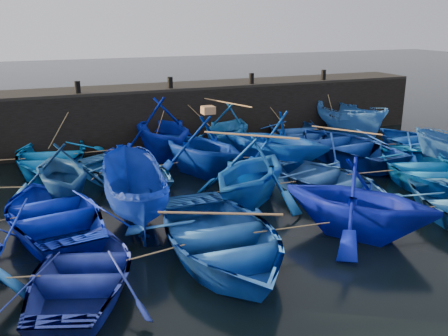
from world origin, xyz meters
name	(u,v)px	position (x,y,z in m)	size (l,w,h in m)	color
ground	(265,221)	(0.00, 0.00, 0.00)	(120.00, 120.00, 0.00)	black
quay_wall	(166,115)	(0.00, 10.50, 1.25)	(26.00, 2.50, 2.50)	black
quay_top	(165,87)	(0.00, 10.50, 2.56)	(26.00, 2.50, 0.12)	black
bollard_1	(78,87)	(-4.00, 9.60, 2.87)	(0.24, 0.24, 0.50)	black
bollard_2	(170,83)	(0.00, 9.60, 2.87)	(0.24, 0.24, 0.50)	black
bollard_3	(251,78)	(4.00, 9.60, 2.87)	(0.24, 0.24, 0.50)	black
bollard_4	(323,75)	(8.00, 9.60, 2.87)	(0.24, 0.24, 0.50)	black
boat_1	(50,156)	(-5.43, 7.61, 0.56)	(3.90, 5.45, 1.13)	#0559AA
boat_2	(162,128)	(-0.95, 7.74, 1.26)	(4.12, 4.77, 2.51)	#011492
boat_3	(227,128)	(1.95, 7.64, 1.06)	(3.47, 4.02, 2.12)	blue
boat_4	(297,131)	(5.59, 7.87, 0.53)	(3.67, 5.14, 1.07)	navy
boat_5	(350,120)	(8.33, 7.60, 0.91)	(1.76, 4.68, 1.81)	#275A97
boat_7	(61,171)	(-5.28, 4.04, 0.98)	(3.20, 3.72, 1.96)	navy
boat_8	(127,171)	(-3.05, 4.77, 0.48)	(3.30, 4.61, 0.96)	blue
boat_9	(201,145)	(-0.23, 4.93, 1.14)	(3.73, 4.33, 2.28)	navy
boat_10	(275,140)	(2.66, 4.50, 1.16)	(3.79, 4.40, 2.32)	#04379A
boat_11	(345,145)	(6.00, 4.65, 0.59)	(4.10, 5.73, 1.19)	navy
boat_12	(419,143)	(9.33, 4.00, 0.53)	(3.67, 5.12, 1.06)	#083B9C
boat_14	(53,213)	(-5.74, 1.55, 0.54)	(3.71, 5.18, 1.08)	#0217A4
boat_15	(133,192)	(-3.52, 1.43, 0.89)	(1.73, 4.60, 1.78)	navy
boat_16	(250,171)	(0.15, 1.40, 1.10)	(3.62, 4.20, 2.21)	blue
boat_17	(325,179)	(2.90, 1.37, 0.51)	(3.50, 4.89, 1.01)	#215093
boat_18	(419,167)	(6.73, 1.16, 0.54)	(3.75, 5.24, 1.09)	#0655A6
boat_21	(85,272)	(-5.34, -2.01, 0.46)	(3.16, 4.42, 0.92)	navy
boat_22	(220,237)	(-2.10, -1.73, 0.59)	(4.05, 5.66, 1.18)	#174FAB
boat_23	(360,199)	(1.81, -1.89, 1.09)	(3.57, 4.14, 2.18)	#0411A1
wooden_crate	(208,110)	(0.07, 4.93, 2.42)	(0.45, 0.44, 0.28)	#9C6B44
mooring_ropes	(200,150)	(-0.20, 5.07, 0.88)	(17.90, 11.60, 2.10)	tan
loose_oars	(266,137)	(1.50, 2.99, 1.70)	(10.35, 11.45, 1.09)	#99724C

